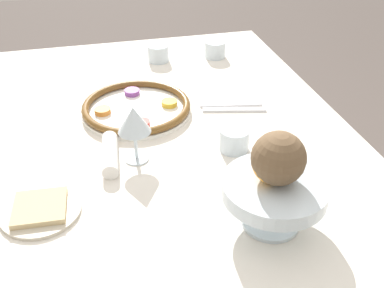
{
  "coord_description": "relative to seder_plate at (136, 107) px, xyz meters",
  "views": [
    {
      "loc": [
        0.96,
        -0.15,
        1.33
      ],
      "look_at": [
        0.12,
        0.05,
        0.75
      ],
      "focal_mm": 42.0,
      "sensor_mm": 36.0,
      "label": 1
    }
  ],
  "objects": [
    {
      "name": "dining_table",
      "position": [
        0.13,
        0.04,
        -0.37
      ],
      "size": [
        1.36,
        0.99,
        0.71
      ],
      "color": "silver",
      "rests_on": "ground_plane"
    },
    {
      "name": "seder_plate",
      "position": [
        0.0,
        0.0,
        0.0
      ],
      "size": [
        0.3,
        0.3,
        0.03
      ],
      "color": "white",
      "rests_on": "dining_table"
    },
    {
      "name": "wine_glass",
      "position": [
        0.22,
        -0.03,
        0.09
      ],
      "size": [
        0.08,
        0.08,
        0.14
      ],
      "color": "silver",
      "rests_on": "dining_table"
    },
    {
      "name": "fruit_stand",
      "position": [
        0.5,
        0.19,
        0.06
      ],
      "size": [
        0.2,
        0.2,
        0.1
      ],
      "color": "silver",
      "rests_on": "dining_table"
    },
    {
      "name": "orange_fruit",
      "position": [
        0.49,
        0.19,
        0.13
      ],
      "size": [
        0.09,
        0.09,
        0.09
      ],
      "color": "orange",
      "rests_on": "fruit_stand"
    },
    {
      "name": "coconut",
      "position": [
        0.49,
        0.2,
        0.14
      ],
      "size": [
        0.1,
        0.1,
        0.1
      ],
      "color": "brown",
      "rests_on": "fruit_stand"
    },
    {
      "name": "bread_plate",
      "position": [
        0.36,
        -0.24,
        -0.01
      ],
      "size": [
        0.16,
        0.16,
        0.02
      ],
      "color": "beige",
      "rests_on": "dining_table"
    },
    {
      "name": "napkin_roll",
      "position": [
        0.21,
        -0.09,
        0.0
      ],
      "size": [
        0.15,
        0.05,
        0.04
      ],
      "color": "white",
      "rests_on": "dining_table"
    },
    {
      "name": "cup_near",
      "position": [
        -0.32,
        0.32,
        0.01
      ],
      "size": [
        0.07,
        0.07,
        0.06
      ],
      "color": "silver",
      "rests_on": "dining_table"
    },
    {
      "name": "cup_mid",
      "position": [
        -0.34,
        0.12,
        0.01
      ],
      "size": [
        0.07,
        0.07,
        0.06
      ],
      "color": "silver",
      "rests_on": "dining_table"
    },
    {
      "name": "cup_far",
      "position": [
        0.24,
        0.2,
        0.01
      ],
      "size": [
        0.07,
        0.07,
        0.06
      ],
      "color": "silver",
      "rests_on": "dining_table"
    },
    {
      "name": "fork_left",
      "position": [
        0.03,
        0.27,
        -0.01
      ],
      "size": [
        0.05,
        0.18,
        0.01
      ],
      "color": "silver",
      "rests_on": "dining_table"
    },
    {
      "name": "fork_right",
      "position": [
        0.06,
        0.27,
        -0.01
      ],
      "size": [
        0.06,
        0.18,
        0.01
      ],
      "color": "silver",
      "rests_on": "dining_table"
    }
  ]
}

